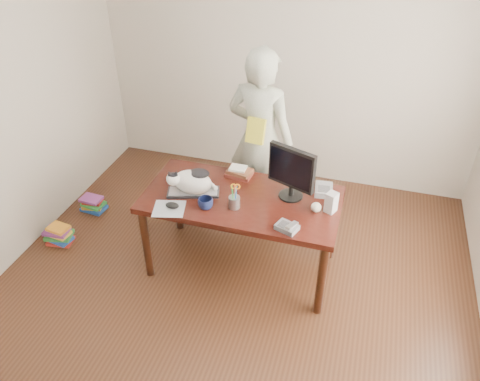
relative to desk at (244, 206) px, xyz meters
name	(u,v)px	position (x,y,z in m)	size (l,w,h in m)	color
room	(215,173)	(0.00, -0.68, 0.75)	(4.50, 4.50, 4.50)	black
desk	(244,206)	(0.00, 0.00, 0.00)	(1.60, 0.80, 0.75)	black
keyboard	(193,192)	(-0.40, -0.14, 0.16)	(0.45, 0.28, 0.03)	black
cat	(191,181)	(-0.41, -0.14, 0.27)	(0.41, 0.29, 0.24)	white
monitor	(292,171)	(0.37, 0.03, 0.40)	(0.39, 0.25, 0.45)	black
pen_cup	(234,201)	(-0.02, -0.23, 0.21)	(0.10, 0.10, 0.23)	#98989D
mousepad	(169,209)	(-0.50, -0.39, 0.15)	(0.29, 0.27, 0.01)	#A5AAB1
mouse	(172,205)	(-0.48, -0.37, 0.17)	(0.12, 0.10, 0.04)	black
coffee_mug	(206,203)	(-0.23, -0.30, 0.20)	(0.12, 0.12, 0.09)	#0D1437
phone	(287,227)	(0.44, -0.38, 0.17)	(0.19, 0.16, 0.07)	#5D5D62
speaker	(331,202)	(0.72, -0.06, 0.23)	(0.10, 0.11, 0.17)	#A7A7A9
baseball	(316,207)	(0.61, -0.10, 0.19)	(0.08, 0.08, 0.08)	#EEE5CE
book_stack	(239,172)	(-0.11, 0.22, 0.18)	(0.24, 0.19, 0.08)	#501B15
calculator	(324,190)	(0.63, 0.18, 0.17)	(0.16, 0.20, 0.06)	#5D5D62
person	(260,139)	(-0.05, 0.69, 0.28)	(0.64, 0.42, 1.75)	beige
held_book	(256,131)	(-0.05, 0.52, 0.45)	(0.18, 0.12, 0.23)	gold
book_pile_a	(59,235)	(-1.75, -0.28, -0.51)	(0.27, 0.22, 0.18)	maroon
book_pile_b	(93,204)	(-1.72, 0.27, -0.53)	(0.26, 0.20, 0.15)	#1A449D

